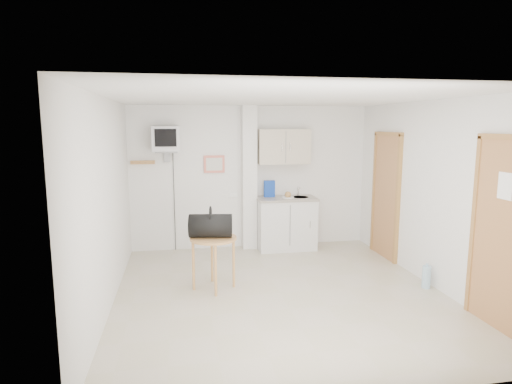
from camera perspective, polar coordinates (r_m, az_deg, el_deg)
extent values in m
plane|color=#B7AA94|center=(5.75, 3.20, -13.29)|extent=(4.50, 4.50, 0.00)
cube|color=white|center=(7.58, -0.68, 1.95)|extent=(4.20, 0.04, 2.50)
cube|color=white|center=(3.31, 12.55, -7.46)|extent=(4.20, 0.04, 2.50)
cube|color=white|center=(5.32, -19.26, -1.55)|extent=(0.04, 4.50, 2.50)
cube|color=white|center=(6.23, 22.43, -0.26)|extent=(0.04, 4.50, 2.50)
cube|color=white|center=(5.33, 3.43, 12.45)|extent=(4.20, 4.50, 0.04)
cube|color=white|center=(7.47, -0.91, 1.84)|extent=(0.25, 0.22, 2.50)
cube|color=#DC6B5A|center=(7.46, -5.60, 3.72)|extent=(0.36, 0.03, 0.30)
cube|color=silver|center=(7.44, -5.59, 3.71)|extent=(0.28, 0.01, 0.22)
cube|color=tan|center=(7.44, -14.86, 3.84)|extent=(0.40, 0.05, 0.06)
cube|color=white|center=(7.57, -3.05, -0.37)|extent=(0.15, 0.02, 0.08)
cylinder|color=tan|center=(7.40, -16.05, 3.68)|extent=(0.02, 0.08, 0.02)
cylinder|color=tan|center=(7.39, -15.28, 3.71)|extent=(0.02, 0.08, 0.02)
cylinder|color=tan|center=(7.38, -14.51, 3.74)|extent=(0.02, 0.08, 0.02)
cylinder|color=tan|center=(7.37, -13.73, 3.76)|extent=(0.02, 0.08, 0.02)
cube|color=olive|center=(7.33, 16.91, -0.66)|extent=(0.04, 0.75, 2.00)
cube|color=olive|center=(7.33, 16.87, -0.66)|extent=(0.06, 0.87, 2.06)
cube|color=olive|center=(5.20, 30.07, -5.21)|extent=(0.04, 0.82, 2.02)
cube|color=olive|center=(5.20, 30.03, -5.21)|extent=(0.06, 0.94, 2.08)
cube|color=white|center=(5.09, 30.33, 0.69)|extent=(0.01, 0.20, 0.28)
cube|color=silver|center=(7.58, 4.02, -4.30)|extent=(1.00, 0.55, 0.88)
cube|color=#9E9687|center=(7.49, 4.06, -0.87)|extent=(1.03, 0.58, 0.04)
cylinder|color=#B7B7BA|center=(7.55, 5.90, -0.85)|extent=(0.30, 0.30, 0.05)
cylinder|color=#B7B7BA|center=(7.67, 5.62, 0.10)|extent=(0.02, 0.02, 0.16)
cylinder|color=#B7B7BA|center=(7.60, 5.76, 0.59)|extent=(0.02, 0.13, 0.02)
cube|color=beige|center=(7.49, 3.70, 6.07)|extent=(0.90, 0.32, 0.60)
cube|color=#103597|center=(7.50, 1.79, 0.44)|extent=(0.19, 0.07, 0.29)
cylinder|color=white|center=(7.45, 4.28, -0.71)|extent=(0.22, 0.22, 0.01)
sphere|color=tan|center=(7.44, 4.28, -0.36)|extent=(0.11, 0.11, 0.11)
cube|color=slate|center=(7.28, -11.85, 5.26)|extent=(0.36, 0.32, 0.02)
cube|color=slate|center=(7.41, -11.80, 4.71)|extent=(0.10, 0.06, 0.20)
cube|color=silver|center=(7.20, -11.92, 6.98)|extent=(0.44, 0.42, 0.40)
cube|color=black|center=(6.98, -11.97, 7.08)|extent=(0.34, 0.02, 0.28)
cylinder|color=black|center=(7.52, -10.85, -1.24)|extent=(0.01, 0.01, 1.73)
cylinder|color=tan|center=(5.70, -5.71, -6.16)|extent=(0.62, 0.62, 0.03)
cylinder|color=tan|center=(5.83, -2.99, -9.42)|extent=(0.04, 0.04, 0.68)
cylinder|color=tan|center=(6.05, -5.89, -8.74)|extent=(0.04, 0.04, 0.68)
cylinder|color=tan|center=(5.78, -8.35, -9.64)|extent=(0.04, 0.04, 0.68)
cylinder|color=tan|center=(5.54, -5.41, -10.41)|extent=(0.04, 0.04, 0.68)
cylinder|color=black|center=(5.66, -6.07, -4.49)|extent=(0.60, 0.39, 0.31)
torus|color=black|center=(5.63, -6.09, -3.06)|extent=(0.06, 0.23, 0.23)
cylinder|color=#9DC3D9|center=(6.28, 21.77, -10.48)|extent=(0.11, 0.11, 0.30)
cylinder|color=#9DC3D9|center=(6.23, 21.86, -9.00)|extent=(0.03, 0.03, 0.04)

